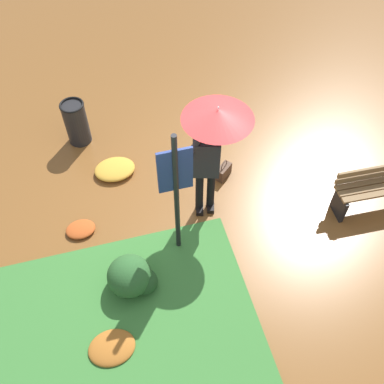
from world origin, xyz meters
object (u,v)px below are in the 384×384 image
at_px(person_with_umbrella, 213,136).
at_px(park_bench, 379,187).
at_px(handbag, 224,171).
at_px(info_sign_post, 176,184).
at_px(trash_bin, 76,123).

distance_m(person_with_umbrella, park_bench, 2.85).
relative_size(person_with_umbrella, handbag, 5.53).
bearing_deg(handbag, info_sign_post, -133.34).
height_order(handbag, trash_bin, trash_bin).
bearing_deg(trash_bin, person_with_umbrella, -48.32).
bearing_deg(trash_bin, handbag, -34.10).
xyz_separation_m(person_with_umbrella, park_bench, (2.53, -0.63, -1.15)).
relative_size(person_with_umbrella, park_bench, 1.46).
distance_m(handbag, park_bench, 2.44).
bearing_deg(person_with_umbrella, handbag, 52.58).
bearing_deg(handbag, person_with_umbrella, -127.42).
xyz_separation_m(handbag, trash_bin, (-2.23, 1.51, 0.29)).
height_order(handbag, park_bench, park_bench).
relative_size(park_bench, trash_bin, 1.68).
bearing_deg(info_sign_post, person_with_umbrella, 42.14).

